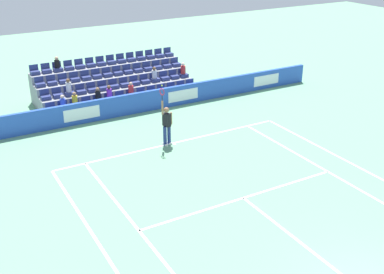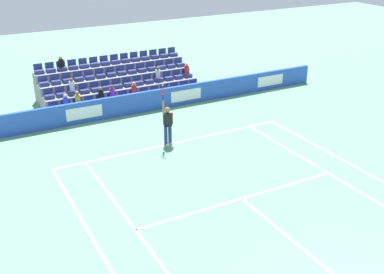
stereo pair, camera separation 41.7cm
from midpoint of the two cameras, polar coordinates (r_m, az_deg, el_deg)
line_baseline at (r=21.75m, az=-2.79°, el=-0.73°), size 10.97×0.10×0.01m
line_service at (r=17.57m, az=5.44°, el=-7.22°), size 8.23×0.10×0.01m
line_centre_service at (r=15.52m, az=12.32°, el=-12.40°), size 0.10×6.40×0.01m
line_singles_sideline_left at (r=15.56m, az=-6.41°, el=-11.83°), size 0.10×11.89×0.01m
line_singles_sideline_right at (r=19.68m, az=16.15°, el=-4.50°), size 0.10×11.89×0.01m
line_doubles_sideline_left at (r=15.20m, az=-11.27°, el=-13.17°), size 0.10×11.89×0.01m
line_doubles_sideline_right at (r=20.61m, az=18.86°, el=-3.54°), size 0.10×11.89×0.01m
line_centre_mark at (r=21.67m, az=-2.66°, el=-0.82°), size 0.10×0.20×0.01m
sponsor_barrier at (r=25.24m, az=-7.33°, el=3.98°), size 22.75×0.22×1.09m
tennis_player at (r=21.24m, az=-3.59°, el=1.54°), size 0.53×0.40×2.85m
stadium_stand at (r=27.80m, az=-9.72°, el=5.99°), size 8.68×3.80×2.50m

